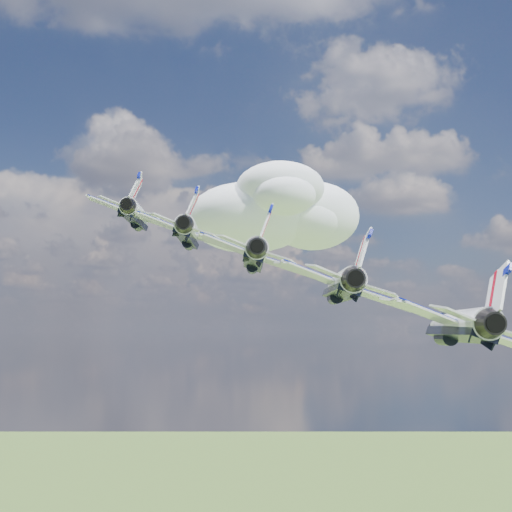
# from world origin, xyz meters

# --- Properties ---
(cloud_far) EXTENTS (65.55, 51.50, 25.75)m
(cloud_far) POSITION_xyz_m (11.18, 190.81, 186.18)
(cloud_far) COLOR white
(jet_0) EXTENTS (13.27, 17.54, 8.66)m
(jet_0) POSITION_xyz_m (-9.30, 30.98, 156.30)
(jet_0) COLOR silver
(jet_1) EXTENTS (13.27, 17.54, 8.66)m
(jet_1) POSITION_xyz_m (-1.55, 22.38, 152.83)
(jet_1) COLOR white
(jet_2) EXTENTS (13.27, 17.54, 8.66)m
(jet_2) POSITION_xyz_m (6.19, 13.78, 149.35)
(jet_2) COLOR white
(jet_3) EXTENTS (13.27, 17.54, 8.66)m
(jet_3) POSITION_xyz_m (13.93, 5.18, 145.88)
(jet_3) COLOR white
(jet_4) EXTENTS (13.27, 17.54, 8.66)m
(jet_4) POSITION_xyz_m (21.67, -3.42, 142.40)
(jet_4) COLOR silver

